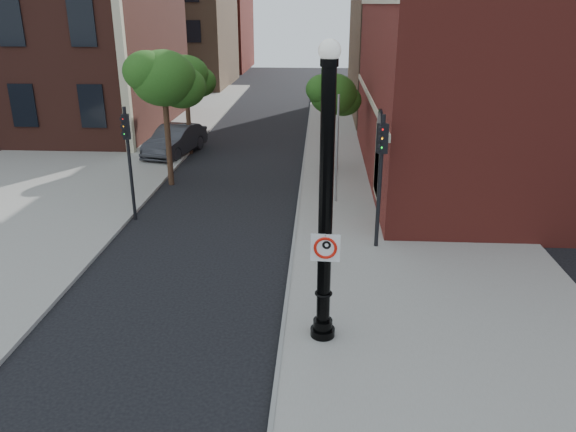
# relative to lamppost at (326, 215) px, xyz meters

# --- Properties ---
(ground) EXTENTS (120.00, 120.00, 0.00)m
(ground) POSITION_rel_lamppost_xyz_m (-3.00, -0.27, -3.12)
(ground) COLOR black
(ground) RESTS_ON ground
(sidewalk_right) EXTENTS (8.00, 60.00, 0.12)m
(sidewalk_right) POSITION_rel_lamppost_xyz_m (3.00, 9.73, -3.06)
(sidewalk_right) COLOR gray
(sidewalk_right) RESTS_ON ground
(sidewalk_left) EXTENTS (10.00, 50.00, 0.12)m
(sidewalk_left) POSITION_rel_lamppost_xyz_m (-12.00, 17.73, -3.06)
(sidewalk_left) COLOR gray
(sidewalk_left) RESTS_ON ground
(curb_edge) EXTENTS (0.10, 60.00, 0.14)m
(curb_edge) POSITION_rel_lamppost_xyz_m (-0.95, 9.73, -3.05)
(curb_edge) COLOR gray
(curb_edge) RESTS_ON ground
(bg_building_tan_a) EXTENTS (12.00, 12.00, 12.00)m
(bg_building_tan_a) POSITION_rel_lamppost_xyz_m (-15.00, 43.73, 2.88)
(bg_building_tan_a) COLOR brown
(bg_building_tan_a) RESTS_ON ground
(bg_building_red) EXTENTS (12.00, 12.00, 10.00)m
(bg_building_red) POSITION_rel_lamppost_xyz_m (-15.00, 57.73, 1.88)
(bg_building_red) COLOR maroon
(bg_building_red) RESTS_ON ground
(bg_building_tan_b) EXTENTS (22.00, 14.00, 14.00)m
(bg_building_tan_b) POSITION_rel_lamppost_xyz_m (13.00, 29.73, 3.88)
(bg_building_tan_b) COLOR brown
(bg_building_tan_b) RESTS_ON ground
(lamppost) EXTENTS (0.57, 0.57, 6.76)m
(lamppost) POSITION_rel_lamppost_xyz_m (0.00, 0.00, 0.00)
(lamppost) COLOR black
(lamppost) RESTS_ON ground
(no_parking_sign) EXTENTS (0.64, 0.10, 0.64)m
(no_parking_sign) POSITION_rel_lamppost_xyz_m (0.01, -0.17, -0.68)
(no_parking_sign) COLOR white
(no_parking_sign) RESTS_ON ground
(parked_car) EXTENTS (2.56, 4.90, 1.54)m
(parked_car) POSITION_rel_lamppost_xyz_m (-7.67, 16.81, -2.35)
(parked_car) COLOR #2E2F34
(parked_car) RESTS_ON ground
(traffic_signal_left) EXTENTS (0.31, 0.36, 4.11)m
(traffic_signal_left) POSITION_rel_lamppost_xyz_m (-6.84, 7.43, -0.35)
(traffic_signal_left) COLOR black
(traffic_signal_left) RESTS_ON ground
(traffic_signal_right) EXTENTS (0.35, 0.38, 4.33)m
(traffic_signal_right) POSITION_rel_lamppost_xyz_m (1.69, 5.28, -0.20)
(traffic_signal_right) COLOR black
(traffic_signal_right) RESTS_ON ground
(utility_pole) EXTENTS (0.09, 0.09, 4.27)m
(utility_pole) POSITION_rel_lamppost_xyz_m (0.49, 9.58, -0.99)
(utility_pole) COLOR #999999
(utility_pole) RESTS_ON ground
(street_tree_a) EXTENTS (3.15, 2.84, 5.67)m
(street_tree_a) POSITION_rel_lamppost_xyz_m (-6.56, 11.75, 1.36)
(street_tree_a) COLOR #382016
(street_tree_a) RESTS_ON ground
(street_tree_b) EXTENTS (2.78, 2.52, 5.02)m
(street_tree_b) POSITION_rel_lamppost_xyz_m (-6.94, 17.14, 0.84)
(street_tree_b) COLOR #382016
(street_tree_b) RESTS_ON ground
(street_tree_c) EXTENTS (2.51, 2.27, 4.53)m
(street_tree_c) POSITION_rel_lamppost_xyz_m (0.39, 14.00, 0.45)
(street_tree_c) COLOR #382016
(street_tree_c) RESTS_ON ground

